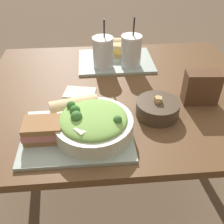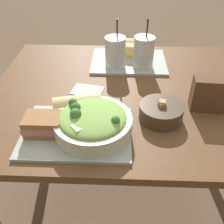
# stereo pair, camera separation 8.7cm
# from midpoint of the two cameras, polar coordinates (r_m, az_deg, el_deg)

# --- Properties ---
(ground_plane) EXTENTS (12.00, 12.00, 0.00)m
(ground_plane) POSITION_cam_midpoint_polar(r_m,az_deg,el_deg) (1.66, -0.33, -17.67)
(ground_plane) COLOR brown
(dining_table) EXTENTS (1.18, 0.95, 0.75)m
(dining_table) POSITION_cam_midpoint_polar(r_m,az_deg,el_deg) (1.19, -0.44, 0.62)
(dining_table) COLOR brown
(dining_table) RESTS_ON ground_plane
(tray_near) EXTENTS (0.37, 0.28, 0.01)m
(tray_near) POSITION_cam_midpoint_polar(r_m,az_deg,el_deg) (0.90, -10.28, -5.05)
(tray_near) COLOR #99A89E
(tray_near) RESTS_ON dining_table
(tray_far) EXTENTS (0.37, 0.28, 0.01)m
(tray_far) POSITION_cam_midpoint_polar(r_m,az_deg,el_deg) (1.36, -1.06, 11.01)
(tray_far) COLOR #99A89E
(tray_far) RESTS_ON dining_table
(salad_bowl) EXTENTS (0.26, 0.26, 0.10)m
(salad_bowl) POSITION_cam_midpoint_polar(r_m,az_deg,el_deg) (0.87, -6.97, -2.56)
(salad_bowl) COLOR beige
(salad_bowl) RESTS_ON tray_near
(soup_bowl) EXTENTS (0.16, 0.16, 0.08)m
(soup_bowl) POSITION_cam_midpoint_polar(r_m,az_deg,el_deg) (0.97, 7.39, 0.80)
(soup_bowl) COLOR #473828
(soup_bowl) RESTS_ON dining_table
(sandwich_near) EXTENTS (0.13, 0.09, 0.06)m
(sandwich_near) POSITION_cam_midpoint_polar(r_m,az_deg,el_deg) (0.89, -17.46, -3.85)
(sandwich_near) COLOR olive
(sandwich_near) RESTS_ON tray_near
(baguette_near) EXTENTS (0.18, 0.11, 0.07)m
(baguette_near) POSITION_cam_midpoint_polar(r_m,az_deg,el_deg) (0.95, -10.63, 0.81)
(baguette_near) COLOR #DBBC84
(baguette_near) RESTS_ON tray_near
(sandwich_far) EXTENTS (0.14, 0.12, 0.06)m
(sandwich_far) POSITION_cam_midpoint_polar(r_m,az_deg,el_deg) (1.40, -1.16, 13.62)
(sandwich_far) COLOR tan
(sandwich_far) RESTS_ON tray_far
(baguette_far) EXTENTS (0.16, 0.09, 0.07)m
(baguette_far) POSITION_cam_midpoint_polar(r_m,az_deg,el_deg) (1.43, -0.36, 14.31)
(baguette_far) COLOR #DBBC84
(baguette_far) RESTS_ON tray_far
(drink_cup_dark) EXTENTS (0.10, 0.10, 0.23)m
(drink_cup_dark) POSITION_cam_midpoint_polar(r_m,az_deg,el_deg) (1.26, -3.97, 12.58)
(drink_cup_dark) COLOR silver
(drink_cup_dark) RESTS_ON tray_far
(drink_cup_red) EXTENTS (0.10, 0.10, 0.23)m
(drink_cup_red) POSITION_cam_midpoint_polar(r_m,az_deg,el_deg) (1.27, 2.19, 12.89)
(drink_cup_red) COLOR silver
(drink_cup_red) RESTS_ON tray_far
(chip_bag) EXTENTS (0.14, 0.08, 0.13)m
(chip_bag) POSITION_cam_midpoint_polar(r_m,az_deg,el_deg) (1.06, 16.69, 5.03)
(chip_bag) COLOR brown
(chip_bag) RESTS_ON dining_table
(napkin_folded) EXTENTS (0.15, 0.12, 0.00)m
(napkin_folded) POSITION_cam_midpoint_polar(r_m,az_deg,el_deg) (1.12, -9.25, 4.17)
(napkin_folded) COLOR silver
(napkin_folded) RESTS_ON dining_table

